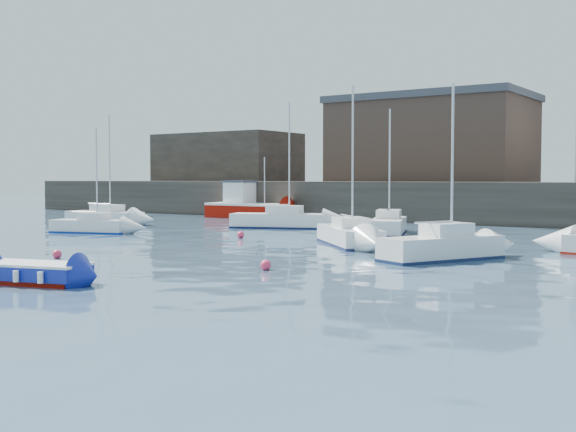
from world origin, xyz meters
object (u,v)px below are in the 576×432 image
Objects in this scene: sailboat_f at (388,225)px; buoy_near at (57,258)px; sailboat_a at (91,225)px; sailboat_b at (349,235)px; buoy_mid at (266,270)px; buoy_far at (241,238)px; sailboat_e at (105,217)px; blue_dinghy at (34,272)px; sailboat_h at (281,220)px; sailboat_c at (442,247)px; fishing_boat at (248,206)px.

buoy_near is at bearing -105.81° from sailboat_f.
sailboat_a is 0.82× the size of sailboat_b.
buoy_mid reaches higher than buoy_near.
buoy_mid is 1.00× the size of buoy_far.
buoy_mid is at bearing -77.42° from sailboat_b.
sailboat_b is at bearing -11.29° from sailboat_e.
sailboat_f is (0.18, 24.24, 0.15)m from blue_dinghy.
sailboat_h reaches higher than blue_dinghy.
sailboat_e reaches higher than buoy_far.
sailboat_a is 17.74m from sailboat_f.
sailboat_b is 19.76× the size of buoy_far.
sailboat_h is 21.23× the size of buoy_mid.
blue_dinghy is 15.46m from sailboat_c.
sailboat_c reaches higher than buoy_far.
blue_dinghy is 7.27m from buoy_near.
fishing_boat is (-17.23, 33.50, 0.60)m from blue_dinghy.
buoy_far is (-13.29, 3.96, -0.54)m from sailboat_c.
sailboat_b is at bearing 150.39° from sailboat_c.
sailboat_e is at bearing -106.48° from fishing_boat.
fishing_boat is 0.98× the size of sailboat_e.
sailboat_f is at bearing 125.34° from sailboat_c.
sailboat_e reaches higher than blue_dinghy.
sailboat_f reaches higher than sailboat_a.
sailboat_b is 7.09m from buoy_far.
buoy_mid is (21.22, -26.76, -0.96)m from fishing_boat.
sailboat_c is at bearing -16.61° from buoy_far.
buoy_mid is at bearing -56.58° from sailboat_h.
sailboat_f is (-1.58, 7.47, 0.02)m from sailboat_b.
buoy_near is (11.95, -28.51, -0.96)m from fishing_boat.
buoy_near is (2.71, -19.90, -0.54)m from sailboat_h.
buoy_near is at bearing -89.87° from buoy_far.
sailboat_a reaches higher than fishing_boat.
sailboat_c is at bearing -38.79° from fishing_boat.
sailboat_h reaches higher than sailboat_e.
sailboat_e is 28.79m from buoy_mid.
sailboat_h is (7.01, 9.84, 0.10)m from sailboat_a.
blue_dinghy is 0.60× the size of sailboat_a.
sailboat_h is at bearing 140.19° from sailboat_b.
buoy_far is at bearing 131.63° from buoy_mid.
blue_dinghy is 10.01× the size of buoy_near.
sailboat_e is 1.06× the size of sailboat_f.
sailboat_e reaches higher than fishing_boat.
sailboat_f reaches higher than fishing_boat.
sailboat_c is 13.88m from buoy_far.
sailboat_b is at bearing 5.88° from sailboat_a.
buoy_near is at bearing -148.13° from sailboat_c.
sailboat_c is at bearing 31.87° from buoy_near.
sailboat_b is 1.05× the size of sailboat_f.
fishing_boat is 12.74m from sailboat_e.
fishing_boat reaches higher than blue_dinghy.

